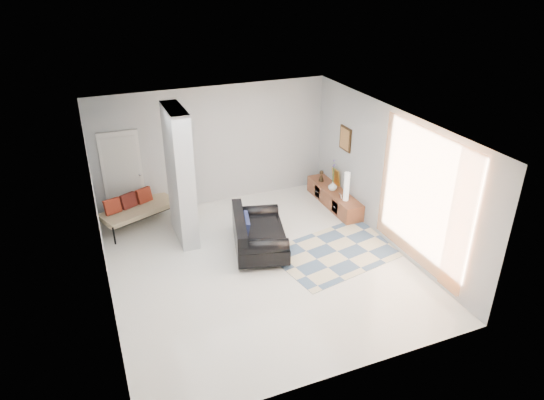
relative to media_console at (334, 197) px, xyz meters
name	(u,v)px	position (x,y,z in m)	size (l,w,h in m)	color
floor	(261,265)	(-2.52, -1.70, -0.20)	(6.00, 6.00, 0.00)	silver
ceiling	(259,125)	(-2.52, -1.70, 2.60)	(6.00, 6.00, 0.00)	white
wall_back	(214,146)	(-2.52, 1.30, 1.20)	(6.00, 6.00, 0.00)	#ADB0B1
wall_front	(342,296)	(-2.52, -4.70, 1.20)	(6.00, 6.00, 0.00)	#ADB0B1
wall_left	(100,228)	(-5.27, -1.70, 1.20)	(6.00, 6.00, 0.00)	#ADB0B1
wall_right	(389,177)	(0.23, -1.70, 1.20)	(6.00, 6.00, 0.00)	#ADB0B1
partition_column	(180,176)	(-3.62, -0.10, 1.20)	(0.35, 1.20, 2.80)	#B4B8BB
hallway_door	(123,176)	(-4.62, 1.26, 0.82)	(0.85, 0.06, 2.04)	silver
curtain	(422,199)	(0.15, -2.85, 1.25)	(2.55, 2.55, 0.00)	#FF9243
wall_art	(345,139)	(0.20, 0.00, 1.45)	(0.04, 0.45, 0.55)	#34200E
media_console	(334,197)	(0.00, 0.00, 0.00)	(0.45, 2.00, 0.80)	brown
loveseat	(256,234)	(-2.39, -1.15, 0.15)	(1.36, 1.87, 0.76)	silver
daybed	(137,208)	(-4.46, 0.76, 0.22)	(1.78, 1.27, 0.77)	black
area_rug	(337,251)	(-0.92, -1.85, -0.20)	(2.52, 1.68, 0.01)	beige
cylinder_lamp	(347,187)	(-0.02, -0.56, 0.53)	(0.12, 0.12, 0.67)	beige
bronze_figurine	(321,176)	(-0.05, 0.59, 0.33)	(0.14, 0.14, 0.27)	black
vase	(333,186)	(-0.05, 0.01, 0.30)	(0.21, 0.21, 0.22)	white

